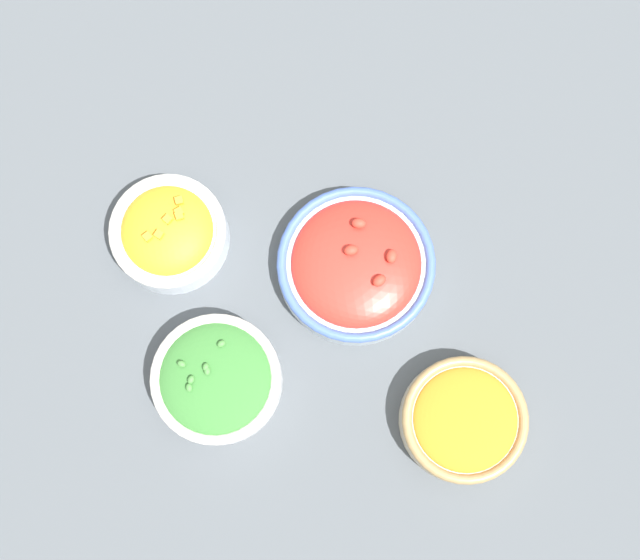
# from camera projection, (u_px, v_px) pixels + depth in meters

# --- Properties ---
(ground_plane) EXTENTS (3.00, 3.00, 0.00)m
(ground_plane) POSITION_uv_depth(u_px,v_px,m) (320.00, 284.00, 1.12)
(ground_plane) COLOR #4C5156
(bowl_cherry_tomatoes) EXTENTS (0.20, 0.20, 0.06)m
(bowl_cherry_tomatoes) POSITION_uv_depth(u_px,v_px,m) (356.00, 265.00, 1.10)
(bowl_cherry_tomatoes) COLOR #B2C1CC
(bowl_cherry_tomatoes) RESTS_ON ground_plane
(bowl_carrots) EXTENTS (0.15, 0.15, 0.05)m
(bowl_carrots) POSITION_uv_depth(u_px,v_px,m) (464.00, 420.00, 1.06)
(bowl_carrots) COLOR beige
(bowl_carrots) RESTS_ON ground_plane
(bowl_broccoli) EXTENTS (0.16, 0.16, 0.07)m
(bowl_broccoli) POSITION_uv_depth(u_px,v_px,m) (217.00, 379.00, 1.07)
(bowl_broccoli) COLOR white
(bowl_broccoli) RESTS_ON ground_plane
(bowl_squash) EXTENTS (0.14, 0.14, 0.08)m
(bowl_squash) POSITION_uv_depth(u_px,v_px,m) (169.00, 233.00, 1.10)
(bowl_squash) COLOR silver
(bowl_squash) RESTS_ON ground_plane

